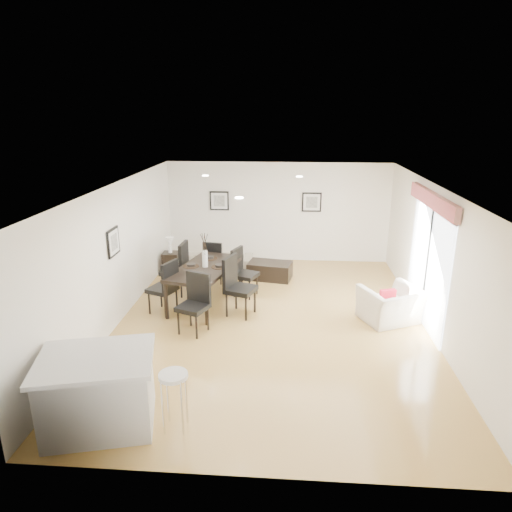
# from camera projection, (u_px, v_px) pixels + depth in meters

# --- Properties ---
(ground) EXTENTS (8.00, 8.00, 0.00)m
(ground) POSITION_uv_depth(u_px,v_px,m) (271.00, 322.00, 9.01)
(ground) COLOR tan
(ground) RESTS_ON ground
(wall_back) EXTENTS (6.00, 0.04, 2.70)m
(wall_back) POSITION_uv_depth(u_px,v_px,m) (278.00, 212.00, 12.40)
(wall_back) COLOR white
(wall_back) RESTS_ON ground
(wall_front) EXTENTS (6.00, 0.04, 2.70)m
(wall_front) POSITION_uv_depth(u_px,v_px,m) (257.00, 375.00, 4.80)
(wall_front) COLOR white
(wall_front) RESTS_ON ground
(wall_left) EXTENTS (0.04, 8.00, 2.70)m
(wall_left) POSITION_uv_depth(u_px,v_px,m) (117.00, 254.00, 8.81)
(wall_left) COLOR white
(wall_left) RESTS_ON ground
(wall_right) EXTENTS (0.04, 8.00, 2.70)m
(wall_right) POSITION_uv_depth(u_px,v_px,m) (435.00, 261.00, 8.39)
(wall_right) COLOR white
(wall_right) RESTS_ON ground
(ceiling) EXTENTS (6.00, 8.00, 0.02)m
(ceiling) POSITION_uv_depth(u_px,v_px,m) (273.00, 186.00, 8.19)
(ceiling) COLOR white
(ceiling) RESTS_ON wall_back
(sofa) EXTENTS (1.93, 0.86, 0.55)m
(sofa) POSITION_uv_depth(u_px,v_px,m) (217.00, 260.00, 11.84)
(sofa) COLOR #A09781
(sofa) RESTS_ON ground
(armchair) EXTENTS (1.37, 1.30, 0.70)m
(armchair) POSITION_uv_depth(u_px,v_px,m) (391.00, 305.00, 8.97)
(armchair) COLOR silver
(armchair) RESTS_ON ground
(dining_table) EXTENTS (1.47, 2.20, 0.84)m
(dining_table) POSITION_uv_depth(u_px,v_px,m) (205.00, 271.00, 9.68)
(dining_table) COLOR black
(dining_table) RESTS_ON ground
(dining_chair_wnear) EXTENTS (0.66, 0.66, 1.13)m
(dining_chair_wnear) POSITION_uv_depth(u_px,v_px,m) (166.00, 284.00, 9.25)
(dining_chair_wnear) COLOR black
(dining_chair_wnear) RESTS_ON ground
(dining_chair_wfar) EXTENTS (0.58, 0.58, 1.22)m
(dining_chair_wfar) POSITION_uv_depth(u_px,v_px,m) (178.00, 266.00, 10.22)
(dining_chair_wfar) COLOR black
(dining_chair_wfar) RESTS_ON ground
(dining_chair_enear) EXTENTS (0.70, 0.70, 1.22)m
(dining_chair_enear) POSITION_uv_depth(u_px,v_px,m) (236.00, 283.00, 9.20)
(dining_chair_enear) COLOR black
(dining_chair_enear) RESTS_ON ground
(dining_chair_efar) EXTENTS (0.64, 0.64, 1.09)m
(dining_chair_efar) POSITION_uv_depth(u_px,v_px,m) (242.00, 269.00, 10.18)
(dining_chair_efar) COLOR black
(dining_chair_efar) RESTS_ON ground
(dining_chair_head) EXTENTS (0.66, 0.66, 1.13)m
(dining_chair_head) POSITION_uv_depth(u_px,v_px,m) (195.00, 299.00, 8.52)
(dining_chair_head) COLOR black
(dining_chair_head) RESTS_ON ground
(dining_chair_foot) EXTENTS (0.54, 0.54, 1.04)m
(dining_chair_foot) POSITION_uv_depth(u_px,v_px,m) (214.00, 260.00, 10.93)
(dining_chair_foot) COLOR black
(dining_chair_foot) RESTS_ON ground
(vase) EXTENTS (0.95, 1.46, 0.74)m
(vase) POSITION_uv_depth(u_px,v_px,m) (205.00, 253.00, 9.56)
(vase) COLOR white
(vase) RESTS_ON dining_table
(coffee_table) EXTENTS (1.14, 0.80, 0.42)m
(coffee_table) POSITION_uv_depth(u_px,v_px,m) (270.00, 270.00, 11.31)
(coffee_table) COLOR black
(coffee_table) RESTS_ON ground
(side_table) EXTENTS (0.42, 0.42, 0.54)m
(side_table) POSITION_uv_depth(u_px,v_px,m) (171.00, 262.00, 11.71)
(side_table) COLOR black
(side_table) RESTS_ON ground
(table_lamp) EXTENTS (0.21, 0.21, 0.40)m
(table_lamp) POSITION_uv_depth(u_px,v_px,m) (170.00, 243.00, 11.55)
(table_lamp) COLOR white
(table_lamp) RESTS_ON side_table
(cushion) EXTENTS (0.33, 0.18, 0.31)m
(cushion) POSITION_uv_depth(u_px,v_px,m) (388.00, 297.00, 8.82)
(cushion) COLOR #AE1627
(cushion) RESTS_ON armchair
(kitchen_island) EXTENTS (1.67, 1.43, 1.01)m
(kitchen_island) POSITION_uv_depth(u_px,v_px,m) (99.00, 391.00, 5.94)
(kitchen_island) COLOR silver
(kitchen_island) RESTS_ON ground
(bar_stool) EXTENTS (0.38, 0.38, 0.82)m
(bar_stool) POSITION_uv_depth(u_px,v_px,m) (174.00, 382.00, 5.81)
(bar_stool) COLOR white
(bar_stool) RESTS_ON ground
(framed_print_back_left) EXTENTS (0.52, 0.04, 0.52)m
(framed_print_back_left) POSITION_uv_depth(u_px,v_px,m) (219.00, 201.00, 12.39)
(framed_print_back_left) COLOR black
(framed_print_back_left) RESTS_ON wall_back
(framed_print_back_right) EXTENTS (0.52, 0.04, 0.52)m
(framed_print_back_right) POSITION_uv_depth(u_px,v_px,m) (312.00, 202.00, 12.22)
(framed_print_back_right) COLOR black
(framed_print_back_right) RESTS_ON wall_back
(framed_print_left_wall) EXTENTS (0.04, 0.52, 0.52)m
(framed_print_left_wall) POSITION_uv_depth(u_px,v_px,m) (113.00, 242.00, 8.53)
(framed_print_left_wall) COLOR black
(framed_print_left_wall) RESTS_ON wall_left
(sliding_door) EXTENTS (0.12, 2.70, 2.57)m
(sliding_door) POSITION_uv_depth(u_px,v_px,m) (430.00, 240.00, 8.58)
(sliding_door) COLOR white
(sliding_door) RESTS_ON wall_right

